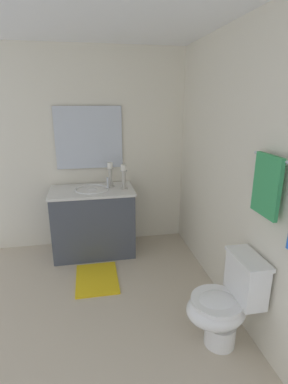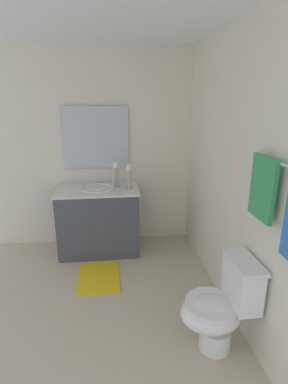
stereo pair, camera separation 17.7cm
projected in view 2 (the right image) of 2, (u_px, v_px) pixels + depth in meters
floor at (91, 306)px, 2.76m from camera, size 2.80×2.56×0.02m
wall_back at (234, 174)px, 2.54m from camera, size 2.80×0.04×2.45m
wall_left at (92, 151)px, 3.72m from camera, size 0.04×2.56×2.45m
ceiling at (72, 5)px, 2.02m from camera, size 2.80×2.56×0.02m
vanity_cabinet at (99, 220)px, 3.66m from camera, size 0.58×1.00×0.82m
sink_basin at (97, 192)px, 3.55m from camera, size 0.40×0.40×0.24m
mirror at (96, 137)px, 3.64m from camera, size 0.02×0.81×0.75m
candle_holder_tall at (129, 176)px, 3.49m from camera, size 0.09×0.09×0.29m
candle_holder_short at (116, 174)px, 3.59m from camera, size 0.09×0.09×0.30m
toilet at (220, 307)px, 2.19m from camera, size 0.39×0.54×0.75m
towel_bar at (288, 166)px, 1.66m from camera, size 0.82×0.02×0.02m
towel_near_vanity at (263, 188)px, 1.91m from camera, size 0.28×0.03×0.42m
bath_mat at (99, 277)px, 3.19m from camera, size 0.60×0.44×0.02m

